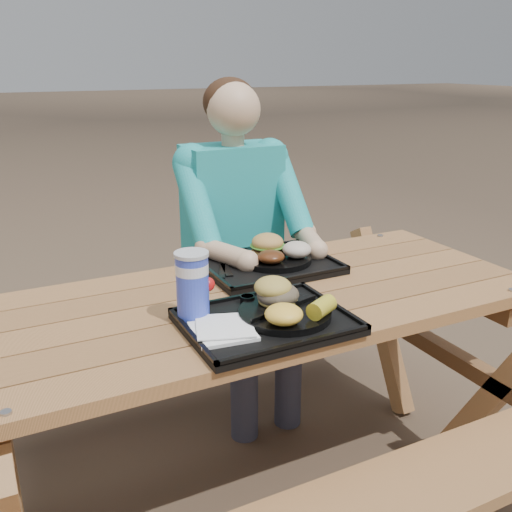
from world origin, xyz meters
name	(u,v)px	position (x,y,z in m)	size (l,w,h in m)	color
ground	(256,489)	(0.00, 0.00, 0.00)	(60.00, 60.00, 0.00)	#999999
picnic_table	(256,398)	(0.00, 0.00, 0.38)	(1.80, 1.49, 0.75)	#999999
tray_near	(266,323)	(-0.07, -0.21, 0.76)	(0.45, 0.35, 0.02)	black
tray_far	(269,266)	(0.15, 0.20, 0.76)	(0.45, 0.35, 0.02)	black
plate_near	(285,313)	(-0.02, -0.22, 0.78)	(0.26, 0.26, 0.02)	black
plate_far	(275,259)	(0.18, 0.21, 0.78)	(0.26, 0.26, 0.02)	black
napkin_stack	(223,330)	(-0.21, -0.23, 0.78)	(0.15, 0.15, 0.02)	white
soda_cup	(193,287)	(-0.25, -0.11, 0.86)	(0.09, 0.09, 0.18)	#1930BE
condiment_bbq	(247,300)	(-0.07, -0.09, 0.78)	(0.04, 0.04, 0.03)	black
condiment_mustard	(267,297)	(-0.01, -0.10, 0.78)	(0.05, 0.05, 0.03)	gold
sandwich	(278,283)	(-0.01, -0.16, 0.85)	(0.11, 0.11, 0.12)	gold
mac_cheese	(284,314)	(-0.06, -0.29, 0.82)	(0.10, 0.10, 0.05)	yellow
corn_cob	(322,307)	(0.05, -0.29, 0.81)	(0.08, 0.08, 0.05)	gold
cutlery_far	(226,269)	(-0.01, 0.20, 0.77)	(0.02, 0.14, 0.01)	black
burger	(268,238)	(0.17, 0.26, 0.84)	(0.12, 0.12, 0.11)	#BF8C43
baked_beans	(271,257)	(0.13, 0.15, 0.81)	(0.09, 0.09, 0.04)	#522610
potato_salad	(297,250)	(0.24, 0.16, 0.82)	(0.10, 0.10, 0.06)	beige
diner	(235,262)	(0.20, 0.60, 0.64)	(0.48, 0.84, 1.28)	teal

